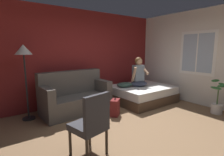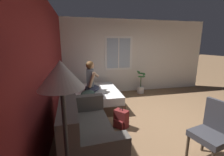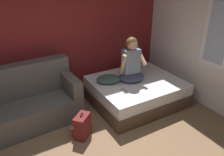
{
  "view_description": "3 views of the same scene",
  "coord_description": "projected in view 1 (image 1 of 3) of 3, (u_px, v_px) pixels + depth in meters",
  "views": [
    {
      "loc": [
        -2.26,
        -2.23,
        1.6
      ],
      "look_at": [
        0.43,
        1.47,
        0.84
      ],
      "focal_mm": 28.0,
      "sensor_mm": 36.0,
      "label": 1
    },
    {
      "loc": [
        -2.75,
        1.86,
        1.82
      ],
      "look_at": [
        0.43,
        1.15,
        1.08
      ],
      "focal_mm": 24.0,
      "sensor_mm": 36.0,
      "label": 2
    },
    {
      "loc": [
        -0.82,
        -1.7,
        2.43
      ],
      "look_at": [
        0.89,
        1.28,
        0.77
      ],
      "focal_mm": 35.0,
      "sensor_mm": 36.0,
      "label": 3
    }
  ],
  "objects": [
    {
      "name": "side_chair",
      "position": [
        91.0,
        123.0,
        2.56
      ],
      "size": [
        0.55,
        0.55,
        0.98
      ],
      "color": "#382D23",
      "rests_on": "ground"
    },
    {
      "name": "floor_lamp",
      "position": [
        24.0,
        57.0,
        3.81
      ],
      "size": [
        0.36,
        0.36,
        1.7
      ],
      "color": "black",
      "rests_on": "ground"
    },
    {
      "name": "bed",
      "position": [
        142.0,
        94.0,
        5.39
      ],
      "size": [
        1.75,
        1.5,
        0.48
      ],
      "color": "#4C3828",
      "rests_on": "ground"
    },
    {
      "name": "ground_plane",
      "position": [
        139.0,
        133.0,
        3.36
      ],
      "size": [
        40.0,
        40.0,
        0.0
      ],
      "primitive_type": "plane",
      "color": "brown"
    },
    {
      "name": "person_seated",
      "position": [
        139.0,
        74.0,
        5.3
      ],
      "size": [
        0.56,
        0.49,
        0.88
      ],
      "color": "#383D51",
      "rests_on": "bed"
    },
    {
      "name": "throw_pillow",
      "position": [
        125.0,
        85.0,
        5.2
      ],
      "size": [
        0.57,
        0.49,
        0.14
      ],
      "primitive_type": "ellipsoid",
      "rotation": [
        0.0,
        0.0,
        -0.31
      ],
      "color": "#385147",
      "rests_on": "bed"
    },
    {
      "name": "cell_phone",
      "position": [
        137.0,
        89.0,
        4.93
      ],
      "size": [
        0.09,
        0.15,
        0.01
      ],
      "primitive_type": "cube",
      "rotation": [
        0.0,
        0.0,
        0.17
      ],
      "color": "#B7B7BC",
      "rests_on": "bed"
    },
    {
      "name": "backpack",
      "position": [
        115.0,
        108.0,
        4.22
      ],
      "size": [
        0.35,
        0.35,
        0.46
      ],
      "color": "maroon",
      "rests_on": "ground"
    },
    {
      "name": "couch",
      "position": [
        75.0,
        97.0,
        4.47
      ],
      "size": [
        1.74,
        0.91,
        1.04
      ],
      "color": "#514C47",
      "rests_on": "ground"
    },
    {
      "name": "wall_side_with_window",
      "position": [
        213.0,
        58.0,
        4.73
      ],
      "size": [
        0.19,
        6.25,
        2.7
      ],
      "color": "silver",
      "rests_on": "ground"
    },
    {
      "name": "wall_back_accent",
      "position": [
        80.0,
        58.0,
        5.13
      ],
      "size": [
        10.35,
        0.16,
        2.7
      ],
      "primitive_type": "cube",
      "color": "maroon",
      "rests_on": "ground"
    },
    {
      "name": "potted_plant",
      "position": [
        217.0,
        102.0,
        4.35
      ],
      "size": [
        0.39,
        0.37,
        0.85
      ],
      "color": "silver",
      "rests_on": "ground"
    }
  ]
}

